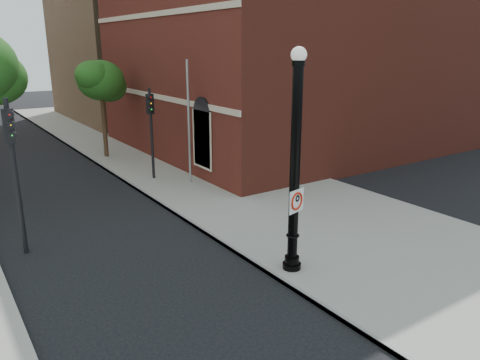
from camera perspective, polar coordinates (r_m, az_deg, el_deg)
ground at (r=11.87m, az=-3.64°, el=-14.55°), size 120.00×120.00×0.00m
sidewalk_right at (r=22.68m, az=-3.46°, el=0.79°), size 8.00×60.00×0.12m
curb_edge at (r=21.02m, az=-12.75°, el=-0.80°), size 0.10×60.00×0.14m
brick_wall_building at (r=31.10m, az=9.00°, el=16.34°), size 22.30×16.30×12.50m
bg_building_tan_b at (r=44.22m, az=-5.85°, el=17.30°), size 22.00×14.00×14.00m
lamppost at (r=12.26m, az=6.69°, el=0.56°), size 0.51×0.51×6.03m
no_parking_sign at (r=12.32m, az=6.91°, el=-2.54°), size 0.61×0.19×0.62m
traffic_signal_left at (r=14.79m, az=-25.96°, el=3.12°), size 0.35×0.40×4.65m
traffic_signal_right at (r=21.46m, az=-10.82°, el=7.31°), size 0.34×0.38×4.24m
utility_pole at (r=20.55m, az=-6.25°, el=6.78°), size 0.11×0.11×5.48m
street_tree_c at (r=26.46m, az=-16.57°, el=11.45°), size 2.94×2.66×5.30m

